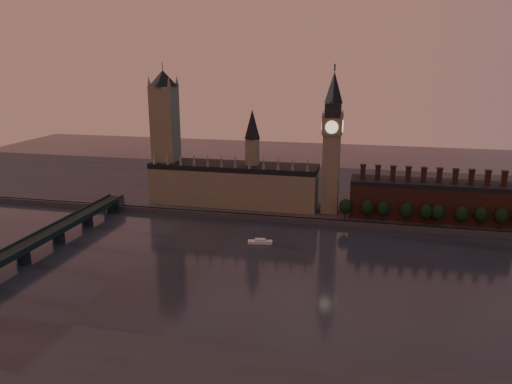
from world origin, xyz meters
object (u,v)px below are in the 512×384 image
at_px(big_ben, 332,141).
at_px(westminster_bridge, 38,242).
at_px(victoria_tower, 165,132).
at_px(river_boat, 260,242).

bearing_deg(big_ben, westminster_bridge, -145.67).
relative_size(victoria_tower, westminster_bridge, 0.54).
bearing_deg(big_ben, victoria_tower, 177.80).
xyz_separation_m(victoria_tower, westminster_bridge, (-35.00, -117.70, -51.65)).
distance_m(victoria_tower, westminster_bridge, 133.21).
bearing_deg(river_boat, westminster_bridge, -169.40).
distance_m(westminster_bridge, river_boat, 135.21).
bearing_deg(big_ben, river_boat, -120.13).
xyz_separation_m(big_ben, river_boat, (-38.28, -65.95, -55.64)).
relative_size(westminster_bridge, river_boat, 12.46).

